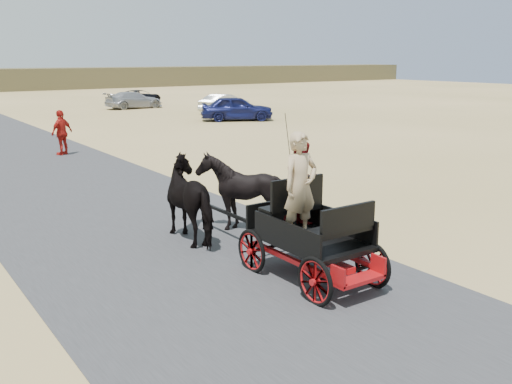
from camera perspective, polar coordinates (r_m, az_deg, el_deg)
ground at (r=9.39m, az=-1.07°, el=-9.76°), size 140.00×140.00×0.00m
road at (r=9.39m, az=-1.07°, el=-9.73°), size 6.00×140.00×0.01m
carriage at (r=9.78m, az=5.41°, el=-6.58°), size 1.30×2.40×0.72m
horse_left at (r=11.71m, az=-6.14°, el=-0.73°), size 0.91×2.01×1.70m
horse_right at (r=12.26m, az=-1.64°, el=-0.01°), size 1.37×1.54×1.70m
driver_man at (r=9.33m, az=4.44°, el=0.54°), size 0.66×0.43×1.80m
passenger_woman at (r=10.08m, az=4.66°, el=0.85°), size 0.77×0.60×1.58m
pedestrian at (r=23.11m, az=-18.84°, el=5.65°), size 1.09×0.86×1.73m
car_a at (r=33.99m, az=-1.92°, el=8.37°), size 4.54×3.49×1.44m
car_b at (r=38.64m, az=-3.18°, el=8.82°), size 4.03×2.37×1.26m
car_c at (r=43.03m, az=-12.12°, el=8.98°), size 4.28×1.95×1.21m
car_d at (r=47.01m, az=-11.62°, el=9.30°), size 4.43×3.43×1.12m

